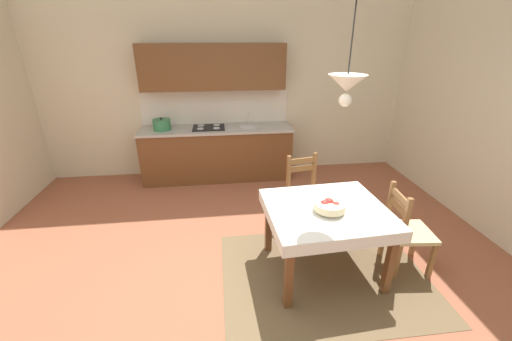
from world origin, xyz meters
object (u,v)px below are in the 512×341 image
Objects in this scene: dining_chair_window_side at (406,231)px; fruit_bowl at (329,206)px; dining_chair_kitchen_side at (305,194)px; pendant_lamp at (347,84)px; dining_table at (326,219)px; kitchen_cabinetry at (216,130)px.

fruit_bowl is (-0.87, -0.01, 0.37)m from dining_chair_window_side.
dining_chair_kitchen_side is 1.74m from pendant_lamp.
dining_chair_window_side reaches higher than dining_table.
dining_chair_kitchen_side is at bearing 131.00° from dining_chair_window_side.
fruit_bowl is at bearing -179.37° from dining_chair_window_side.
pendant_lamp is (0.02, -0.90, 1.49)m from dining_chair_kitchen_side.
dining_chair_window_side is at bearing -53.54° from kitchen_cabinetry.
pendant_lamp reaches higher than dining_chair_window_side.
dining_chair_window_side is (0.86, -0.05, -0.18)m from dining_table.
dining_chair_kitchen_side is 1.03m from fruit_bowl.
fruit_bowl is 0.37× the size of pendant_lamp.
pendant_lamp is at bearing -66.35° from kitchen_cabinetry.
dining_table is 1.52× the size of pendant_lamp.
dining_chair_window_side is at bearing 0.63° from fruit_bowl.
dining_table is 0.91m from dining_chair_kitchen_side.
pendant_lamp is (0.06, 0.05, 1.12)m from fruit_bowl.
kitchen_cabinetry is at bearing 113.65° from pendant_lamp.
pendant_lamp is (-0.80, 0.04, 1.49)m from dining_chair_window_side.
pendant_lamp is at bearing -8.95° from dining_table.
fruit_bowl is at bearing -92.52° from dining_chair_kitchen_side.
dining_chair_window_side is 0.94m from fruit_bowl.
fruit_bowl is at bearing -92.63° from dining_table.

